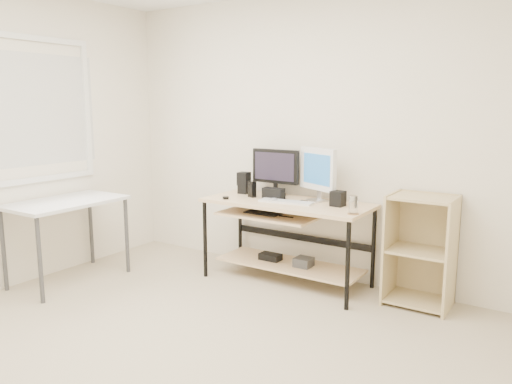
{
  "coord_description": "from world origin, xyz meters",
  "views": [
    {
      "loc": [
        2.15,
        -2.13,
        1.6
      ],
      "look_at": [
        -0.1,
        1.3,
        0.88
      ],
      "focal_mm": 35.0,
      "sensor_mm": 36.0,
      "label": 1
    }
  ],
  "objects": [
    {
      "name": "keyboard",
      "position": [
        0.03,
        1.59,
        0.76
      ],
      "size": [
        0.49,
        0.19,
        0.02
      ],
      "primitive_type": "cube",
      "rotation": [
        0.0,
        0.0,
        0.13
      ],
      "color": "silver",
      "rests_on": "desk"
    },
    {
      "name": "center_speaker",
      "position": [
        -0.16,
        1.69,
        0.8
      ],
      "size": [
        0.2,
        0.09,
        0.1
      ],
      "primitive_type": "cube",
      "rotation": [
        0.0,
        0.0,
        0.01
      ],
      "color": "black",
      "rests_on": "desk"
    },
    {
      "name": "speaker_right",
      "position": [
        0.46,
        1.71,
        0.81
      ],
      "size": [
        0.11,
        0.11,
        0.13
      ],
      "primitive_type": "cube",
      "rotation": [
        0.0,
        0.0,
        -0.06
      ],
      "color": "black",
      "rests_on": "desk"
    },
    {
      "name": "volume_puck",
      "position": [
        -0.52,
        1.44,
        0.76
      ],
      "size": [
        0.06,
        0.06,
        0.02
      ],
      "primitive_type": "cylinder",
      "rotation": [
        0.0,
        0.0,
        -0.08
      ],
      "color": "black",
      "rests_on": "desk"
    },
    {
      "name": "desk",
      "position": [
        -0.03,
        1.66,
        0.54
      ],
      "size": [
        1.5,
        0.65,
        0.75
      ],
      "color": "beige",
      "rests_on": "ground"
    },
    {
      "name": "smartphone",
      "position": [
        0.13,
        1.68,
        0.75
      ],
      "size": [
        0.07,
        0.12,
        0.01
      ],
      "primitive_type": "cube",
      "rotation": [
        0.0,
        0.0,
        0.01
      ],
      "color": "black",
      "rests_on": "desk"
    },
    {
      "name": "room",
      "position": [
        -0.14,
        0.04,
        1.32
      ],
      "size": [
        4.01,
        4.01,
        2.62
      ],
      "color": "#C0B194",
      "rests_on": "ground"
    },
    {
      "name": "coaster",
      "position": [
        0.69,
        1.48,
        0.75
      ],
      "size": [
        0.09,
        0.09,
        0.01
      ],
      "primitive_type": "cylinder",
      "rotation": [
        0.0,
        0.0,
        -0.04
      ],
      "color": "#976C44",
      "rests_on": "desk"
    },
    {
      "name": "side_table",
      "position": [
        -1.68,
        0.6,
        0.67
      ],
      "size": [
        0.6,
        1.0,
        0.75
      ],
      "color": "silver",
      "rests_on": "ground"
    },
    {
      "name": "drinking_glass",
      "position": [
        0.69,
        1.48,
        0.83
      ],
      "size": [
        0.07,
        0.07,
        0.14
      ],
      "primitive_type": "cylinder",
      "rotation": [
        0.0,
        0.0,
        -0.04
      ],
      "color": "white",
      "rests_on": "coaster"
    },
    {
      "name": "speaker_left",
      "position": [
        -0.55,
        1.77,
        0.86
      ],
      "size": [
        0.11,
        0.11,
        0.21
      ],
      "rotation": [
        0.0,
        0.0,
        0.09
      ],
      "color": "black",
      "rests_on": "desk"
    },
    {
      "name": "mouse",
      "position": [
        -0.09,
        1.56,
        0.77
      ],
      "size": [
        0.08,
        0.11,
        0.04
      ],
      "primitive_type": "ellipsoid",
      "rotation": [
        0.0,
        0.0,
        -0.1
      ],
      "color": "#A8A8AC",
      "rests_on": "desk"
    },
    {
      "name": "shelf_unit",
      "position": [
        1.15,
        1.82,
        0.45
      ],
      "size": [
        0.5,
        0.4,
        0.9
      ],
      "color": "#D0BA82",
      "rests_on": "ground"
    },
    {
      "name": "audio_controller",
      "position": [
        -0.37,
        1.65,
        0.83
      ],
      "size": [
        0.09,
        0.07,
        0.15
      ],
      "primitive_type": "cube",
      "rotation": [
        0.0,
        0.0,
        -0.4
      ],
      "color": "black",
      "rests_on": "desk"
    },
    {
      "name": "black_monitor",
      "position": [
        -0.24,
        1.85,
        1.0
      ],
      "size": [
        0.48,
        0.2,
        0.44
      ],
      "rotation": [
        0.0,
        0.0,
        0.01
      ],
      "color": "black",
      "rests_on": "desk"
    },
    {
      "name": "white_imac",
      "position": [
        0.22,
        1.81,
        1.02
      ],
      "size": [
        0.42,
        0.22,
        0.48
      ],
      "rotation": [
        0.0,
        0.0,
        -0.42
      ],
      "color": "silver",
      "rests_on": "desk"
    }
  ]
}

